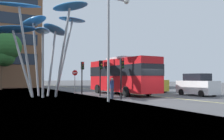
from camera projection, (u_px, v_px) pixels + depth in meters
ground at (157, 100)px, 18.79m from camera, size 120.00×240.00×0.10m
red_bus at (122, 74)px, 24.43m from camera, size 2.92×9.90×3.84m
leaf_sculpture at (43, 27)px, 22.03m from camera, size 9.45×8.16×8.51m
traffic_light_kerb_near at (122, 70)px, 18.56m from camera, size 0.28×0.42×3.26m
traffic_light_kerb_far at (101, 70)px, 21.90m from camera, size 0.28×0.42×3.34m
traffic_light_island_mid at (82, 71)px, 24.62m from camera, size 0.28×0.42×3.39m
car_parked_near at (197, 85)px, 22.83m from camera, size 1.98×3.89×2.14m
car_parked_mid at (152, 84)px, 28.17m from camera, size 1.97×4.03×2.18m
street_lamp at (113, 34)px, 17.44m from camera, size 1.89×0.44×7.84m
tree_pavement_near at (4, 50)px, 34.42m from camera, size 5.23×4.71×8.32m
pedestrian at (112, 88)px, 19.47m from camera, size 0.34×0.34×1.73m
no_entry_sign at (75, 78)px, 25.40m from camera, size 0.60×0.12×2.57m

